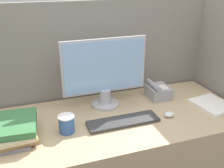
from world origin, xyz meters
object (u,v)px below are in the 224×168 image
mouse (169,114)px  desk_telephone (158,91)px  keyboard (123,121)px  book_stack (14,130)px  monitor (105,73)px  coffee_cup (67,124)px

mouse → desk_telephone: size_ratio=0.37×
keyboard → mouse: size_ratio=6.68×
mouse → book_stack: (-0.93, 0.07, 0.04)m
monitor → keyboard: 0.35m
monitor → mouse: bearing=-40.5°
monitor → mouse: monitor is taller
monitor → coffee_cup: (-0.31, -0.24, -0.18)m
book_stack → monitor: bearing=20.0°
keyboard → book_stack: size_ratio=1.42×
mouse → book_stack: 0.93m
coffee_cup → desk_telephone: size_ratio=0.59×
mouse → coffee_cup: (-0.65, 0.04, 0.04)m
keyboard → book_stack: bearing=176.2°
monitor → desk_telephone: bearing=-0.6°
mouse → desk_telephone: desk_telephone is taller
keyboard → coffee_cup: coffee_cup is taller
mouse → coffee_cup: bearing=176.2°
monitor → desk_telephone: 0.44m
coffee_cup → book_stack: 0.28m
book_stack → keyboard: bearing=-3.8°
monitor → mouse: (0.34, -0.29, -0.22)m
coffee_cup → mouse: bearing=-3.8°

